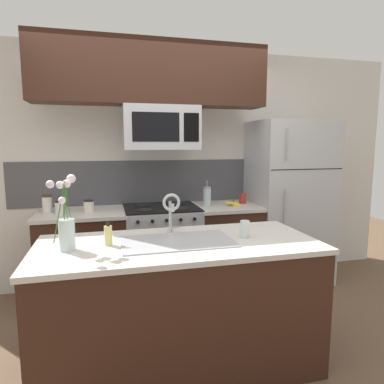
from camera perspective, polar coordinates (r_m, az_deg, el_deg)
ground_plane at (r=3.06m, az=-2.01°, el=-22.88°), size 10.00×10.00×0.00m
rear_partition at (r=3.95m, az=-1.78°, el=4.09°), size 5.20×0.10×2.60m
splash_band at (r=3.86m, az=-5.95°, el=1.71°), size 3.08×0.01×0.48m
back_counter_left at (r=3.65m, az=-17.64°, el=-10.14°), size 0.86×0.65×0.91m
back_counter_right at (r=3.86m, az=5.60°, el=-8.81°), size 0.70×0.65×0.91m
stove_range at (r=3.68m, az=-5.05°, el=-9.54°), size 0.76×0.64×0.93m
microwave at (r=3.49m, az=-5.26°, el=10.58°), size 0.74×0.40×0.43m
upper_cabinet_band at (r=3.51m, az=-6.67°, el=19.00°), size 2.26×0.34×0.60m
refrigerator at (r=4.09m, az=15.71°, el=-1.57°), size 0.86×0.74×1.82m
storage_jar_tall at (r=3.59m, az=-22.99°, el=-1.85°), size 0.09×0.09×0.17m
storage_jar_medium at (r=3.52m, az=-21.09°, el=-2.37°), size 0.10×0.10×0.12m
storage_jar_short at (r=3.51m, az=-16.81°, el=-2.25°), size 0.10×0.10×0.12m
banana_bunch at (r=3.71m, az=6.89°, el=-1.95°), size 0.19×0.16×0.08m
french_press at (r=3.73m, az=2.51°, el=-0.65°), size 0.09×0.09×0.27m
coffee_tin at (r=3.86m, az=8.44°, el=-1.09°), size 0.08×0.08×0.11m
island_counter at (r=2.53m, az=-2.14°, el=-18.21°), size 1.91×0.84×0.91m
kitchen_sink at (r=2.38m, az=-2.44°, el=-9.90°), size 0.76×0.44×0.16m
sink_faucet at (r=2.52m, az=-3.48°, el=-2.63°), size 0.14×0.14×0.31m
dish_soap_bottle at (r=2.34m, az=-13.79°, el=-6.99°), size 0.06×0.05×0.16m
drinking_glass at (r=2.48m, az=8.78°, el=-6.12°), size 0.07×0.07×0.12m
flower_vase at (r=2.29m, az=-20.23°, el=-5.34°), size 0.16×0.19×0.47m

